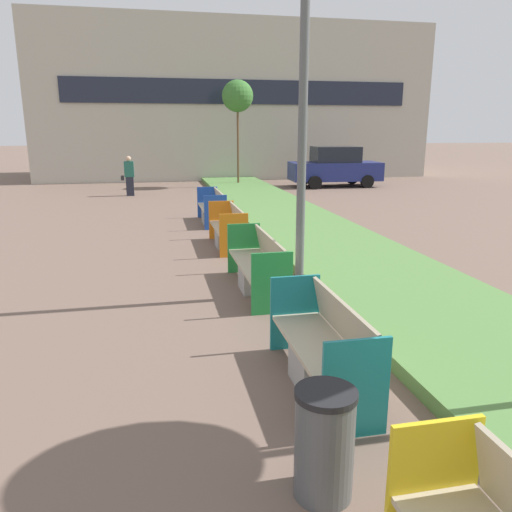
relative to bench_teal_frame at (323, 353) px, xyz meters
The scene contains 11 objects.
planter_grass_strip 5.35m from the bench_teal_frame, 64.94° to the left, with size 2.80×120.00×0.18m.
building_backdrop 25.97m from the bench_teal_frame, 83.15° to the left, with size 21.11×7.76×8.14m.
bench_teal_frame is the anchor object (origin of this frame).
bench_green_frame 3.31m from the bench_teal_frame, 89.92° to the left, with size 0.65×2.33×0.94m.
bench_orange_frame 6.58m from the bench_teal_frame, 90.00° to the left, with size 0.65×1.97×0.94m.
bench_blue_frame 9.68m from the bench_teal_frame, 89.99° to the left, with size 0.65×2.04×0.94m.
litter_bin 1.67m from the bench_teal_frame, 108.89° to the right, with size 0.46×0.46×0.86m.
street_lamp_post 5.08m from the bench_teal_frame, 78.21° to the left, with size 0.24×0.44×8.16m.
sapling_tree_far 19.37m from the bench_teal_frame, 82.94° to the left, with size 1.43×1.43×4.83m.
pedestrian_walking 16.62m from the bench_teal_frame, 98.92° to the left, with size 0.53×0.24×1.60m.
parked_car_distant 19.16m from the bench_teal_frame, 69.21° to the left, with size 4.29×2.00×1.86m.
Camera 1 is at (-0.75, 2.55, 2.67)m, focal length 35.00 mm.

